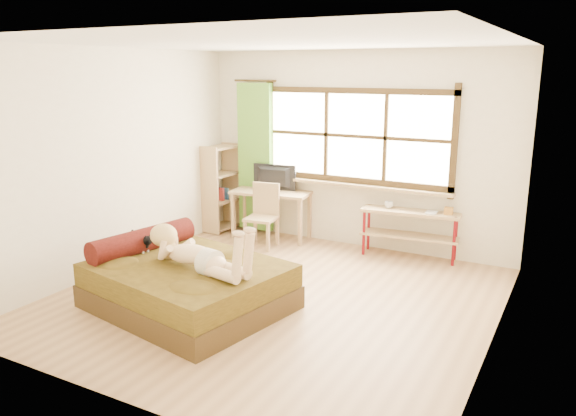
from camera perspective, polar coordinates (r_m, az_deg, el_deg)
The scene contains 18 objects.
floor at distance 6.22m, azimuth -1.33°, elevation -9.18°, with size 4.50×4.50×0.00m, color #9E754C.
ceiling at distance 5.73m, azimuth -1.49°, elevation 16.50°, with size 4.50×4.50×0.00m, color white.
wall_back at distance 7.83m, azimuth 6.86°, elevation 5.81°, with size 4.50×4.50×0.00m, color silver.
wall_front at distance 4.09m, azimuth -17.32°, elevation -2.24°, with size 4.50×4.50×0.00m, color silver.
wall_left at distance 7.20m, azimuth -17.18°, elevation 4.58°, with size 4.50×4.50×0.00m, color silver.
wall_right at distance 5.12m, azimuth 21.02°, elevation 0.65°, with size 4.50×4.50×0.00m, color silver.
window at distance 7.78m, azimuth 6.81°, elevation 6.95°, with size 2.80×0.16×1.46m.
curtain at distance 8.45m, azimuth -3.33°, elevation 5.11°, with size 0.55×0.10×2.20m, color #417F22.
bed at distance 6.04m, azimuth -10.38°, elevation -7.51°, with size 2.15×1.85×0.72m.
woman at distance 5.72m, azimuth -9.43°, elevation -3.37°, with size 1.33×0.38×0.57m, color beige, non-canonical shape.
kitten at distance 6.42m, azimuth -14.71°, elevation -3.31°, with size 0.29×0.11×0.23m, color black, non-canonical shape.
desk at distance 8.21m, azimuth -1.72°, elevation 1.08°, with size 1.20×0.67×0.71m.
monitor at distance 8.19m, azimuth -1.56°, elevation 3.09°, with size 0.66×0.09×0.38m, color black.
chair at distance 7.88m, azimuth -2.50°, elevation -0.37°, with size 0.45×0.45×0.89m.
pipe_shelf at distance 7.57m, azimuth 12.39°, elevation -1.52°, with size 1.30×0.46×0.72m.
cup at distance 7.60m, azimuth 10.21°, elevation 0.32°, with size 0.11×0.11×0.09m, color gray.
book at distance 7.47m, azimuth 13.83°, elevation -0.39°, with size 0.15×0.20×0.02m, color gray.
bookshelf at distance 8.68m, azimuth -6.85°, elevation 2.08°, with size 0.36×0.59×1.32m.
Camera 1 is at (2.85, -4.96, 2.44)m, focal length 35.00 mm.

